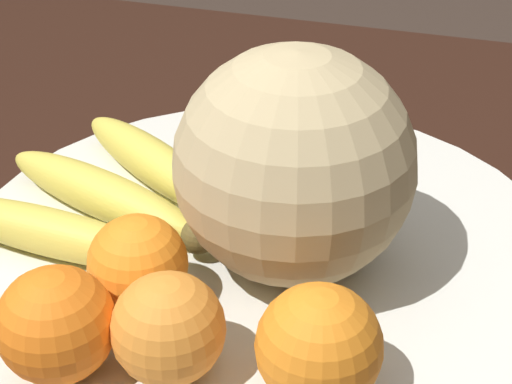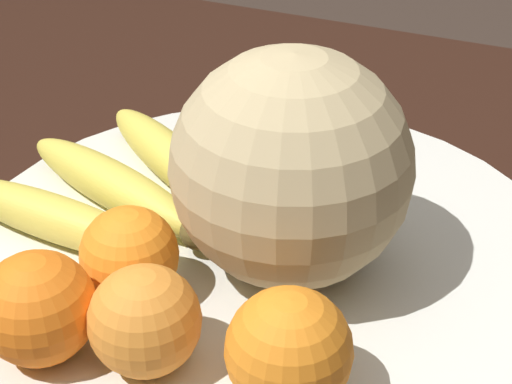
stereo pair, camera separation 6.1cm
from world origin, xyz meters
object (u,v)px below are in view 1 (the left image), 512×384
at_px(orange_mid_center, 319,346).
at_px(kitchen_table, 261,355).
at_px(fruit_bowl, 256,255).
at_px(melon, 294,165).
at_px(orange_front_left, 138,264).
at_px(banana_bunch, 107,195).
at_px(orange_front_right, 56,325).
at_px(orange_back_left, 168,329).

bearing_deg(orange_mid_center, kitchen_table, -61.27).
height_order(fruit_bowl, melon, melon).
bearing_deg(fruit_bowl, orange_front_left, 55.05).
bearing_deg(melon, fruit_bowl, -17.64).
height_order(fruit_bowl, banana_bunch, banana_bunch).
bearing_deg(fruit_bowl, orange_front_right, 62.82).
height_order(kitchen_table, fruit_bowl, fruit_bowl).
distance_m(kitchen_table, banana_bunch, 0.18).
bearing_deg(orange_front_left, orange_mid_center, 160.66).
height_order(banana_bunch, orange_front_left, orange_front_left).
bearing_deg(banana_bunch, orange_mid_center, 164.31).
xyz_separation_m(fruit_bowl, banana_bunch, (0.12, -0.01, 0.03)).
xyz_separation_m(orange_mid_center, orange_back_left, (0.09, 0.01, -0.00)).
xyz_separation_m(melon, banana_bunch, (0.15, -0.02, -0.06)).
bearing_deg(orange_front_right, banana_bunch, -74.94).
xyz_separation_m(kitchen_table, melon, (-0.03, 0.01, 0.19)).
distance_m(fruit_bowl, melon, 0.09).
distance_m(orange_front_right, orange_mid_center, 0.16).
bearing_deg(orange_front_right, kitchen_table, -117.75).
bearing_deg(orange_back_left, melon, -109.08).
bearing_deg(orange_front_left, fruit_bowl, -124.95).
height_order(fruit_bowl, orange_front_right, orange_front_right).
bearing_deg(banana_bunch, orange_back_left, 145.69).
bearing_deg(banana_bunch, melon, -167.82).
xyz_separation_m(fruit_bowl, orange_front_right, (0.08, 0.15, 0.04)).
distance_m(kitchen_table, orange_front_right, 0.23).
bearing_deg(fruit_bowl, orange_back_left, 84.05).
xyz_separation_m(orange_front_left, orange_back_left, (-0.04, 0.05, 0.00)).
xyz_separation_m(orange_front_right, orange_mid_center, (-0.16, -0.03, 0.00)).
relative_size(orange_front_left, orange_front_right, 0.92).
bearing_deg(orange_front_left, orange_back_left, 128.12).
bearing_deg(fruit_bowl, kitchen_table, -138.25).
height_order(orange_mid_center, orange_back_left, orange_mid_center).
bearing_deg(orange_front_left, orange_front_right, 73.17).
bearing_deg(kitchen_table, melon, 154.04).
bearing_deg(orange_back_left, orange_mid_center, -174.89).
bearing_deg(kitchen_table, banana_bunch, -2.45).
xyz_separation_m(banana_bunch, orange_mid_center, (-0.20, 0.14, 0.02)).
height_order(kitchen_table, orange_front_right, orange_front_right).
distance_m(fruit_bowl, orange_front_left, 0.11).
relative_size(fruit_bowl, banana_bunch, 2.03).
bearing_deg(banana_bunch, orange_front_right, 124.02).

